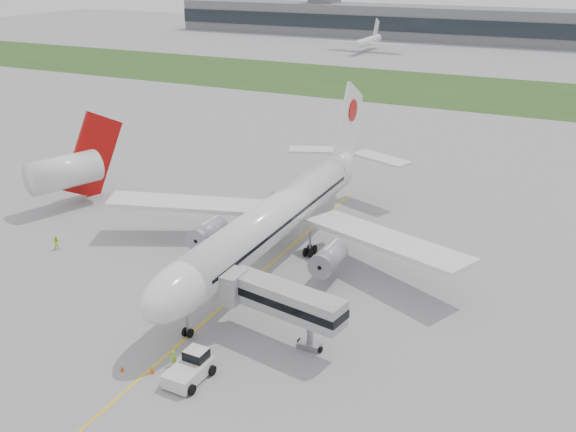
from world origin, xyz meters
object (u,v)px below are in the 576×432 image
at_px(pushback_tug, 191,367).
at_px(ground_crew_near, 173,358).
at_px(airliner, 279,214).
at_px(jet_bridge, 277,298).
at_px(neighbor_aircraft, 68,170).

distance_m(pushback_tug, ground_crew_near, 2.64).
bearing_deg(pushback_tug, airliner, 100.83).
relative_size(airliner, pushback_tug, 11.47).
relative_size(pushback_tug, jet_bridge, 0.35).
distance_m(jet_bridge, neighbor_aircraft, 47.53).
xyz_separation_m(airliner, pushback_tug, (4.01, -25.25, -4.57)).
bearing_deg(neighbor_aircraft, jet_bridge, -4.35).
relative_size(ground_crew_near, neighbor_aircraft, 0.09).
bearing_deg(neighbor_aircraft, airliner, 15.20).
relative_size(pushback_tug, neighbor_aircraft, 0.27).
bearing_deg(airliner, neighbor_aircraft, 176.11).
relative_size(airliner, neighbor_aircraft, 3.15).
distance_m(pushback_tug, neighbor_aircraft, 48.49).
bearing_deg(pushback_tug, ground_crew_near, 162.99).
bearing_deg(jet_bridge, pushback_tug, -104.56).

